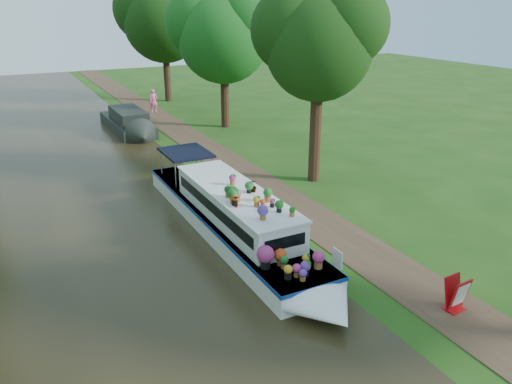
% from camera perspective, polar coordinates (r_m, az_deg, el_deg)
% --- Properties ---
extents(ground, '(100.00, 100.00, 0.00)m').
position_cam_1_polar(ground, '(20.21, 2.26, -2.80)').
color(ground, '#1C4210').
rests_on(ground, ground).
extents(canal_water, '(10.00, 100.00, 0.02)m').
position_cam_1_polar(canal_water, '(18.27, -14.45, -6.19)').
color(canal_water, black).
rests_on(canal_water, ground).
extents(towpath, '(2.20, 100.00, 0.03)m').
position_cam_1_polar(towpath, '(20.78, 5.14, -2.14)').
color(towpath, '#442F1F').
rests_on(towpath, ground).
extents(plant_boat, '(2.29, 13.52, 2.30)m').
position_cam_1_polar(plant_boat, '(18.06, -2.27, -2.85)').
color(plant_boat, white).
rests_on(plant_boat, canal_water).
extents(tree_near_overhang, '(5.52, 5.28, 8.99)m').
position_cam_1_polar(tree_near_overhang, '(23.15, 7.13, 17.02)').
color(tree_near_overhang, black).
rests_on(tree_near_overhang, ground).
extents(tree_near_mid, '(6.90, 6.60, 9.40)m').
position_cam_1_polar(tree_near_mid, '(34.04, -3.83, 18.09)').
color(tree_near_mid, black).
rests_on(tree_near_mid, ground).
extents(tree_near_far, '(7.59, 7.26, 10.30)m').
position_cam_1_polar(tree_near_far, '(44.15, -10.61, 19.26)').
color(tree_near_far, black).
rests_on(tree_near_far, ground).
extents(second_boat, '(2.24, 7.69, 1.49)m').
position_cam_1_polar(second_boat, '(34.43, -14.34, 7.70)').
color(second_boat, black).
rests_on(second_boat, canal_water).
extents(sandwich_board, '(0.64, 0.53, 1.00)m').
position_cam_1_polar(sandwich_board, '(15.25, 21.93, -10.91)').
color(sandwich_board, '#B00C12').
rests_on(sandwich_board, towpath).
extents(pedestrian_pink, '(0.72, 0.52, 1.82)m').
position_cam_1_polar(pedestrian_pink, '(39.88, -11.63, 10.17)').
color(pedestrian_pink, pink).
rests_on(pedestrian_pink, towpath).
extents(verge_plant, '(0.45, 0.42, 0.42)m').
position_cam_1_polar(verge_plant, '(22.83, -2.65, 0.62)').
color(verge_plant, '#36681F').
rests_on(verge_plant, ground).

